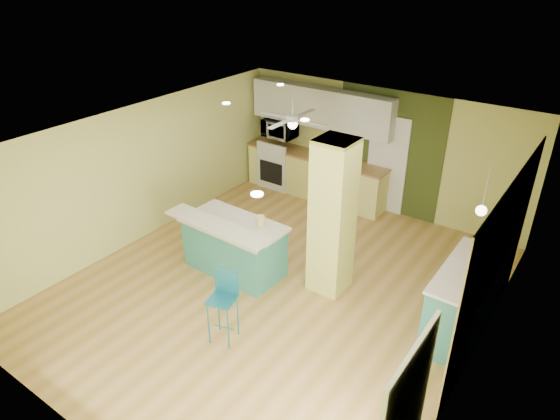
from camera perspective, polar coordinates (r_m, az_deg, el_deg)
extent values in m
cube|color=#A87F3A|center=(8.13, -0.22, -8.80)|extent=(6.00, 7.00, 0.01)
cube|color=white|center=(6.93, -0.26, 8.09)|extent=(6.00, 7.00, 0.01)
cube|color=#C7C86B|center=(10.25, 11.33, 6.72)|extent=(6.00, 0.01, 2.50)
cube|color=#C7C86B|center=(5.54, -22.72, -15.36)|extent=(6.00, 0.01, 2.50)
cube|color=#C7C86B|center=(9.35, -15.43, 4.16)|extent=(0.01, 7.00, 2.50)
cube|color=#C7C86B|center=(6.46, 22.24, -8.43)|extent=(0.01, 7.00, 2.50)
cube|color=#998657|center=(6.96, 23.42, -5.88)|extent=(0.02, 3.40, 2.50)
cube|color=#3A471C|center=(10.16, 12.31, 6.44)|extent=(2.20, 0.02, 2.50)
cube|color=white|center=(10.23, 12.11, 5.09)|extent=(0.82, 0.05, 2.00)
cube|color=#CFD261|center=(7.52, 6.01, -0.91)|extent=(0.55, 0.55, 2.50)
cube|color=#E2DE76|center=(10.85, 4.04, 3.85)|extent=(3.20, 0.60, 0.90)
cube|color=olive|center=(10.67, 4.13, 6.15)|extent=(3.25, 0.63, 0.04)
cube|color=silver|center=(11.33, -0.06, 4.99)|extent=(0.76, 0.64, 0.90)
cube|color=black|center=(11.09, -1.05, 4.30)|extent=(0.59, 0.02, 0.50)
cube|color=silver|center=(10.90, -0.98, 7.10)|extent=(0.76, 0.06, 0.18)
cube|color=silver|center=(10.43, 4.67, 11.61)|extent=(3.20, 0.34, 0.80)
imported|color=silver|center=(11.01, -0.06, 9.31)|extent=(0.70, 0.48, 0.39)
cylinder|color=silver|center=(9.16, 1.47, 11.67)|extent=(0.03, 0.03, 0.40)
cylinder|color=silver|center=(9.22, 1.46, 10.48)|extent=(0.24, 0.24, 0.10)
sphere|color=white|center=(9.25, 1.45, 9.77)|extent=(0.18, 0.18, 0.18)
cylinder|color=silver|center=(6.71, 22.48, 2.28)|extent=(0.01, 0.01, 0.62)
sphere|color=white|center=(6.84, 22.01, -0.06)|extent=(0.14, 0.14, 0.14)
cube|color=brown|center=(6.99, 24.10, -3.00)|extent=(0.03, 0.90, 0.70)
cube|color=teal|center=(8.34, -5.23, -4.32)|extent=(1.64, 0.86, 0.85)
cube|color=beige|center=(8.11, -5.37, -1.62)|extent=(1.73, 0.96, 0.05)
cube|color=teal|center=(7.83, -7.25, -2.16)|extent=(1.82, 0.19, 0.12)
cube|color=beige|center=(7.80, -7.28, -1.80)|extent=(1.96, 0.46, 0.04)
cylinder|color=#1B6A7C|center=(6.98, -8.16, -12.78)|extent=(0.02, 0.02, 0.67)
cylinder|color=#1B6A7C|center=(6.87, -5.93, -13.42)|extent=(0.02, 0.02, 0.67)
cylinder|color=#1B6A7C|center=(7.18, -7.02, -11.37)|extent=(0.02, 0.02, 0.67)
cylinder|color=#1B6A7C|center=(7.07, -4.84, -11.96)|extent=(0.02, 0.02, 0.67)
cube|color=#1B6A7C|center=(6.80, -6.65, -10.14)|extent=(0.43, 0.43, 0.03)
cube|color=#1B6A7C|center=(6.80, -6.13, -8.06)|extent=(0.35, 0.11, 0.37)
cube|color=teal|center=(7.44, 20.27, -9.91)|extent=(0.65, 1.57, 1.01)
cube|color=white|center=(7.14, 20.95, -6.54)|extent=(0.70, 1.64, 0.04)
imported|color=#332015|center=(10.31, 6.80, 5.56)|extent=(0.33, 0.33, 0.07)
cylinder|color=yellow|center=(7.97, -2.24, -1.22)|extent=(0.14, 0.14, 0.16)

